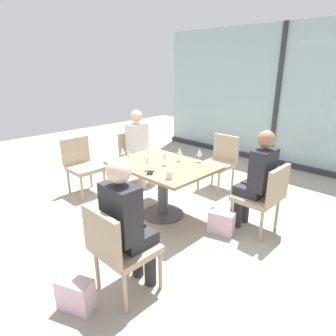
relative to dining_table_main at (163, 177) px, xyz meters
The scene contains 21 objects.
ground_plane 0.56m from the dining_table_main, ahead, with size 12.00×12.00×0.00m, color #A89E8E.
window_wall_backdrop 3.26m from the dining_table_main, 90.00° to the left, with size 5.57×0.10×2.70m.
dining_table_main is the anchor object (origin of this frame).
chair_front_right 1.53m from the dining_table_main, 59.06° to the right, with size 0.46×0.50×0.87m.
chair_far_right 1.28m from the dining_table_main, 23.93° to the left, with size 0.50×0.46×0.87m.
chair_far_left 1.28m from the dining_table_main, 156.07° to the left, with size 0.50×0.46×0.87m.
chair_side_end 1.50m from the dining_table_main, 166.63° to the right, with size 0.50×0.46×0.87m.
chair_near_window 1.31m from the dining_table_main, 90.00° to the left, with size 0.46×0.51×0.87m.
person_front_right 1.44m from the dining_table_main, 56.82° to the right, with size 0.34×0.39×1.26m.
person_far_right 1.19m from the dining_table_main, 26.07° to the left, with size 0.39×0.34×1.26m.
person_far_left 1.19m from the dining_table_main, 153.93° to the left, with size 0.39×0.34×1.26m.
wine_glass_0 0.63m from the dining_table_main, 151.81° to the right, with size 0.07×0.07×0.18m.
wine_glass_1 0.40m from the dining_table_main, 74.36° to the left, with size 0.07×0.07×0.18m.
wine_glass_2 0.43m from the dining_table_main, 82.19° to the right, with size 0.07×0.07×0.18m.
wine_glass_3 0.31m from the dining_table_main, 14.89° to the right, with size 0.07×0.07×0.18m.
wine_glass_4 0.58m from the dining_table_main, 53.93° to the left, with size 0.07×0.07×0.18m.
wine_glass_5 0.53m from the dining_table_main, 139.81° to the right, with size 0.07×0.07×0.18m.
coffee_cup 0.57m from the dining_table_main, 36.45° to the right, with size 0.08×0.08×0.09m, color white.
cell_phone_on_table 0.41m from the dining_table_main, 68.33° to the right, with size 0.07×0.14×0.01m, color black.
handbag_0 1.84m from the dining_table_main, 68.69° to the right, with size 0.30×0.16×0.28m, color beige.
handbag_1 0.95m from the dining_table_main, 10.90° to the left, with size 0.30×0.16×0.28m, color beige.
Camera 1 is at (2.56, -2.54, 1.94)m, focal length 31.44 mm.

